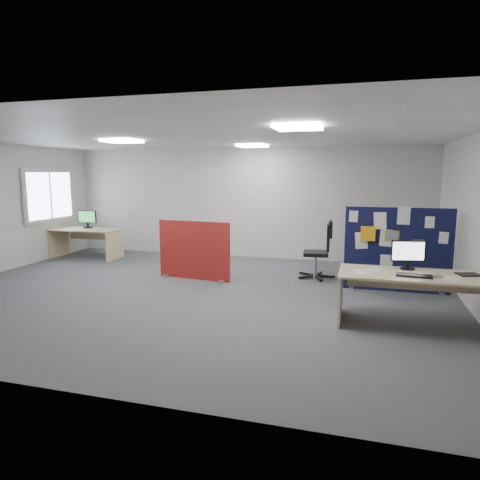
% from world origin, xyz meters
% --- Properties ---
extents(floor, '(9.00, 9.00, 0.00)m').
position_xyz_m(floor, '(0.00, 0.00, 0.00)').
color(floor, '#4D4F54').
rests_on(floor, ground).
extents(ceiling, '(9.00, 7.00, 0.02)m').
position_xyz_m(ceiling, '(0.00, 0.00, 2.70)').
color(ceiling, white).
rests_on(ceiling, wall_back).
extents(wall_back, '(9.00, 0.02, 2.70)m').
position_xyz_m(wall_back, '(0.00, 3.50, 1.35)').
color(wall_back, silver).
rests_on(wall_back, floor).
extents(wall_front, '(9.00, 0.02, 2.70)m').
position_xyz_m(wall_front, '(0.00, -3.50, 1.35)').
color(wall_front, silver).
rests_on(wall_front, floor).
extents(window, '(0.06, 1.70, 1.30)m').
position_xyz_m(window, '(-4.44, 2.00, 1.55)').
color(window, white).
rests_on(window, wall_left).
extents(ceiling_lights, '(4.10, 4.10, 0.04)m').
position_xyz_m(ceiling_lights, '(0.33, 0.67, 2.67)').
color(ceiling_lights, white).
rests_on(ceiling_lights, ceiling).
extents(navy_divider, '(1.81, 0.30, 1.50)m').
position_xyz_m(navy_divider, '(3.46, 1.13, 0.75)').
color(navy_divider, '#0E1535').
rests_on(navy_divider, floor).
extents(main_desk, '(2.00, 0.89, 0.73)m').
position_xyz_m(main_desk, '(3.58, -0.61, 0.57)').
color(main_desk, beige).
rests_on(main_desk, floor).
extents(monitor_main, '(0.47, 0.20, 0.42)m').
position_xyz_m(monitor_main, '(3.51, -0.39, 0.96)').
color(monitor_main, black).
rests_on(monitor_main, main_desk).
extents(keyboard, '(0.47, 0.22, 0.02)m').
position_xyz_m(keyboard, '(3.55, -0.82, 0.74)').
color(keyboard, black).
rests_on(keyboard, main_desk).
extents(mouse, '(0.10, 0.06, 0.03)m').
position_xyz_m(mouse, '(3.85, -0.80, 0.74)').
color(mouse, '#A0A1A6').
rests_on(mouse, main_desk).
extents(paper_tray, '(0.33, 0.29, 0.01)m').
position_xyz_m(paper_tray, '(4.26, -0.53, 0.74)').
color(paper_tray, black).
rests_on(paper_tray, main_desk).
extents(red_divider, '(1.54, 0.30, 1.16)m').
position_xyz_m(red_divider, '(-0.30, 0.99, 0.57)').
color(red_divider, maroon).
rests_on(red_divider, floor).
extents(second_desk, '(1.65, 0.83, 0.73)m').
position_xyz_m(second_desk, '(-3.68, 2.32, 0.55)').
color(second_desk, beige).
rests_on(second_desk, floor).
extents(monitor_second, '(0.48, 0.22, 0.44)m').
position_xyz_m(monitor_second, '(-3.71, 2.41, 0.97)').
color(monitor_second, black).
rests_on(monitor_second, second_desk).
extents(office_chair, '(0.73, 0.75, 1.13)m').
position_xyz_m(office_chair, '(2.12, 1.75, 0.64)').
color(office_chair, black).
rests_on(office_chair, floor).
extents(desk_papers, '(1.35, 0.67, 0.00)m').
position_xyz_m(desk_papers, '(3.31, -0.70, 0.73)').
color(desk_papers, white).
rests_on(desk_papers, main_desk).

